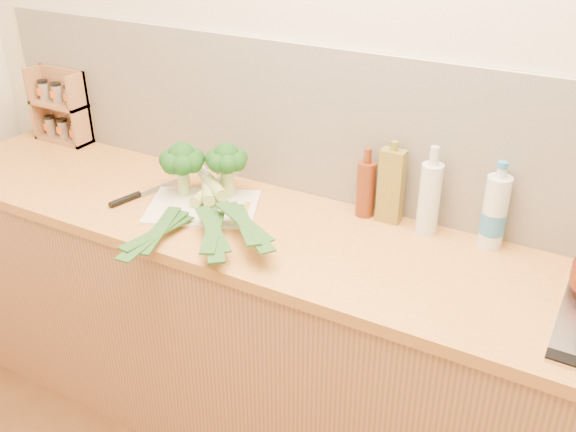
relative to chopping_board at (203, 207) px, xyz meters
name	(u,v)px	position (x,y,z in m)	size (l,w,h in m)	color
room_shell	(361,133)	(0.46, 0.29, 0.26)	(3.50, 3.50, 3.50)	beige
counter	(317,350)	(0.46, 0.00, -0.46)	(3.20, 0.62, 0.90)	#B4784B
chopping_board	(203,207)	(0.00, 0.00, 0.00)	(0.38, 0.28, 0.01)	white
broccoli_left	(182,160)	(-0.11, 0.04, 0.14)	(0.16, 0.16, 0.20)	#A4C171
broccoli_right	(227,160)	(0.03, 0.11, 0.14)	(0.15, 0.15, 0.20)	#A4C171
leek_front	(194,203)	(-0.01, -0.03, 0.03)	(0.13, 0.68, 0.04)	white
leek_mid	(209,204)	(0.06, -0.04, 0.05)	(0.42, 0.51, 0.04)	white
leek_back	(223,197)	(0.09, 0.00, 0.06)	(0.55, 0.42, 0.04)	white
chefs_knife	(134,197)	(-0.26, -0.06, 0.00)	(0.10, 0.31, 0.02)	silver
spice_rack	(62,110)	(-0.91, 0.25, 0.13)	(0.26, 0.10, 0.31)	#A77047
oil_tin	(391,186)	(0.60, 0.24, 0.12)	(0.08, 0.05, 0.29)	olive
glass_bottle	(429,197)	(0.73, 0.22, 0.12)	(0.07, 0.07, 0.30)	silver
amber_bottle	(366,188)	(0.51, 0.24, 0.10)	(0.06, 0.06, 0.24)	#602712
water_bottle	(494,214)	(0.94, 0.24, 0.11)	(0.08, 0.08, 0.27)	silver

